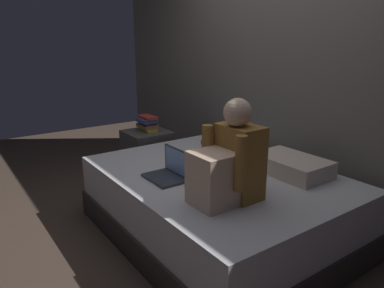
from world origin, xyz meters
TOP-DOWN VIEW (x-y plane):
  - ground_plane at (0.00, 0.00)m, footprint 8.00×8.00m
  - wall_back at (0.00, 1.20)m, footprint 5.60×0.10m
  - bed at (0.20, 0.30)m, footprint 2.00×1.50m
  - nightstand at (-1.10, 0.39)m, footprint 0.44×0.46m
  - person_sitting at (0.62, 0.04)m, footprint 0.39×0.44m
  - laptop at (0.09, -0.07)m, footprint 0.32×0.23m
  - pillow at (0.55, 0.75)m, footprint 0.56×0.36m
  - book_stack at (-1.10, 0.40)m, footprint 0.24×0.16m
  - clothes_pile at (-0.33, 0.69)m, footprint 0.23×0.23m

SIDE VIEW (x-z plane):
  - ground_plane at x=0.00m, z-range 0.00..0.00m
  - bed at x=0.20m, z-range 0.00..0.54m
  - nightstand at x=-1.10m, z-range 0.00..0.59m
  - laptop at x=0.09m, z-range 0.48..0.70m
  - clothes_pile at x=-0.33m, z-range 0.54..0.66m
  - pillow at x=0.55m, z-range 0.54..0.67m
  - book_stack at x=-1.10m, z-range 0.59..0.75m
  - person_sitting at x=0.62m, z-range 0.46..1.12m
  - wall_back at x=0.00m, z-range 0.00..2.70m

